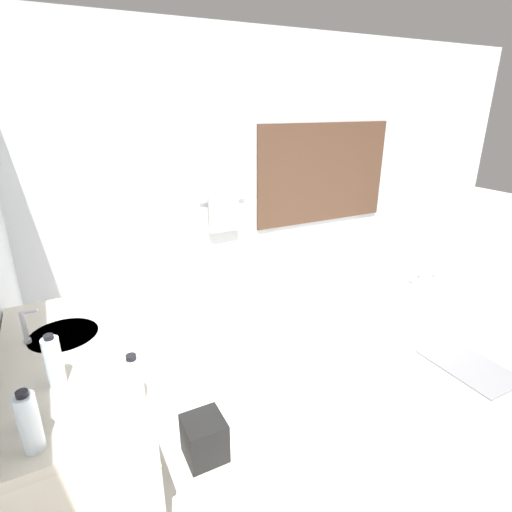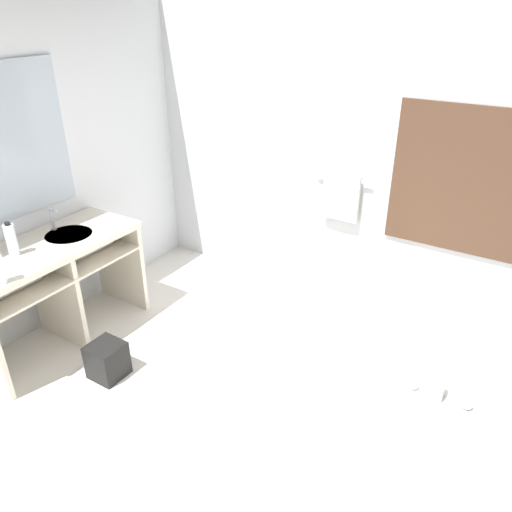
% 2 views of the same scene
% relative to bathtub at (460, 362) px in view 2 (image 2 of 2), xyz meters
% --- Properties ---
extents(ground_plane, '(16.00, 16.00, 0.00)m').
position_rel_bathtub_xyz_m(ground_plane, '(-0.95, -1.37, -0.32)').
color(ground_plane, silver).
rests_on(ground_plane, ground).
extents(wall_back_with_blinds, '(7.40, 0.13, 2.70)m').
position_rel_bathtub_xyz_m(wall_back_with_blinds, '(-0.92, 0.86, 1.03)').
color(wall_back_with_blinds, silver).
rests_on(wall_back_with_blinds, ground_plane).
extents(vanity_counter, '(0.61, 1.38, 0.85)m').
position_rel_bathtub_xyz_m(vanity_counter, '(-2.83, -0.94, 0.31)').
color(vanity_counter, beige).
rests_on(vanity_counter, ground_plane).
extents(sink_faucet, '(0.09, 0.04, 0.18)m').
position_rel_bathtub_xyz_m(sink_faucet, '(-3.00, -0.76, 0.62)').
color(sink_faucet, silver).
rests_on(sink_faucet, vanity_counter).
extents(bathtub, '(1.09, 1.64, 0.69)m').
position_rel_bathtub_xyz_m(bathtub, '(0.00, 0.00, 0.00)').
color(bathtub, white).
rests_on(bathtub, ground_plane).
extents(water_bottle_1, '(0.07, 0.07, 0.25)m').
position_rel_bathtub_xyz_m(water_bottle_1, '(-2.88, -1.19, 0.65)').
color(water_bottle_1, white).
rests_on(water_bottle_1, vanity_counter).
extents(waste_bin, '(0.24, 0.24, 0.27)m').
position_rel_bathtub_xyz_m(waste_bin, '(-2.19, -1.09, -0.18)').
color(waste_bin, black).
rests_on(waste_bin, ground_plane).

